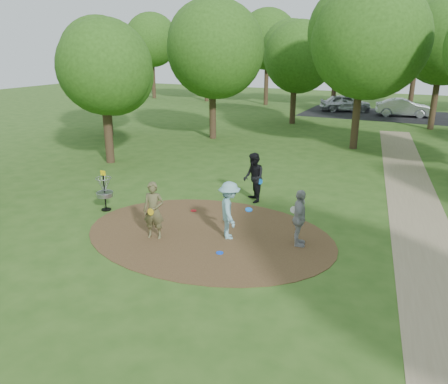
% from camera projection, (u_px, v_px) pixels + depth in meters
% --- Properties ---
extents(ground, '(100.00, 100.00, 0.00)m').
position_uv_depth(ground, '(208.00, 234.00, 14.34)').
color(ground, '#2D5119').
rests_on(ground, ground).
extents(dirt_clearing, '(8.40, 8.40, 0.02)m').
position_uv_depth(dirt_clearing, '(208.00, 234.00, 14.34)').
color(dirt_clearing, '#47301C').
rests_on(dirt_clearing, ground).
extents(footpath, '(7.55, 39.89, 0.01)m').
position_uv_depth(footpath, '(426.00, 248.00, 13.37)').
color(footpath, '#8C7A5B').
rests_on(footpath, ground).
extents(parking_lot, '(14.00, 8.00, 0.01)m').
position_uv_depth(parking_lot, '(383.00, 115.00, 39.13)').
color(parking_lot, black).
rests_on(parking_lot, ground).
extents(player_observer_with_disc, '(0.78, 0.62, 1.87)m').
position_uv_depth(player_observer_with_disc, '(154.00, 211.00, 13.79)').
color(player_observer_with_disc, brown).
rests_on(player_observer_with_disc, ground).
extents(player_throwing_with_disc, '(1.46, 1.40, 1.88)m').
position_uv_depth(player_throwing_with_disc, '(229.00, 210.00, 13.78)').
color(player_throwing_with_disc, '#7CB0B9').
rests_on(player_throwing_with_disc, ground).
extents(player_walking_with_disc, '(1.16, 1.21, 1.96)m').
position_uv_depth(player_walking_with_disc, '(254.00, 178.00, 17.05)').
color(player_walking_with_disc, black).
rests_on(player_walking_with_disc, ground).
extents(player_waiting_with_disc, '(0.66, 1.13, 1.80)m').
position_uv_depth(player_waiting_with_disc, '(299.00, 218.00, 13.25)').
color(player_waiting_with_disc, '#9B9A9D').
rests_on(player_waiting_with_disc, ground).
extents(disc_ground_blue, '(0.22, 0.22, 0.02)m').
position_uv_depth(disc_ground_blue, '(220.00, 253.00, 12.98)').
color(disc_ground_blue, blue).
rests_on(disc_ground_blue, dirt_clearing).
extents(disc_ground_red, '(0.22, 0.22, 0.02)m').
position_uv_depth(disc_ground_red, '(194.00, 211.00, 16.31)').
color(disc_ground_red, red).
rests_on(disc_ground_red, dirt_clearing).
extents(car_left, '(4.96, 3.43, 1.57)m').
position_uv_depth(car_left, '(345.00, 103.00, 40.85)').
color(car_left, '#B4B7BC').
rests_on(car_left, ground).
extents(car_right, '(4.80, 2.27, 1.52)m').
position_uv_depth(car_right, '(403.00, 108.00, 37.91)').
color(car_right, '#ACB1B4').
rests_on(car_right, ground).
extents(disc_golf_basket, '(0.63, 0.63, 1.54)m').
position_uv_depth(disc_golf_basket, '(104.00, 188.00, 16.17)').
color(disc_golf_basket, black).
rests_on(disc_golf_basket, ground).
extents(tree_ring, '(37.78, 45.47, 9.17)m').
position_uv_depth(tree_ring, '(337.00, 59.00, 20.64)').
color(tree_ring, '#332316').
rests_on(tree_ring, ground).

